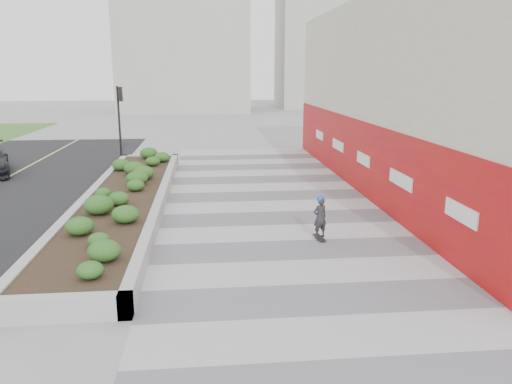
% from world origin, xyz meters
% --- Properties ---
extents(ground, '(160.00, 160.00, 0.00)m').
position_xyz_m(ground, '(0.00, 0.00, 0.00)').
color(ground, gray).
rests_on(ground, ground).
extents(walkway, '(8.00, 36.00, 0.01)m').
position_xyz_m(walkway, '(0.00, 3.00, 0.01)').
color(walkway, '#A8A8AD').
rests_on(walkway, ground).
extents(building, '(6.04, 24.08, 8.00)m').
position_xyz_m(building, '(6.98, 8.98, 3.98)').
color(building, beige).
rests_on(building, ground).
extents(planter, '(3.00, 18.00, 0.90)m').
position_xyz_m(planter, '(-5.50, 7.00, 0.42)').
color(planter, '#9E9EA0').
rests_on(planter, ground).
extents(traffic_signal_near, '(0.33, 0.28, 4.20)m').
position_xyz_m(traffic_signal_near, '(-7.23, 17.50, 2.76)').
color(traffic_signal_near, black).
rests_on(traffic_signal_near, ground).
extents(distant_bldg_north_l, '(16.00, 12.00, 20.00)m').
position_xyz_m(distant_bldg_north_l, '(-5.00, 55.00, 10.00)').
color(distant_bldg_north_l, '#ADAAA3').
rests_on(distant_bldg_north_l, ground).
extents(distant_bldg_north_r, '(14.00, 10.00, 24.00)m').
position_xyz_m(distant_bldg_north_r, '(15.00, 60.00, 12.00)').
color(distant_bldg_north_r, '#ADAAA3').
rests_on(distant_bldg_north_r, ground).
extents(manhole_cover, '(0.44, 0.44, 0.01)m').
position_xyz_m(manhole_cover, '(0.50, 3.00, 0.00)').
color(manhole_cover, '#595654').
rests_on(manhole_cover, ground).
extents(skateboarder, '(0.53, 0.74, 1.40)m').
position_xyz_m(skateboarder, '(0.94, 2.63, 0.71)').
color(skateboarder, beige).
rests_on(skateboarder, ground).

